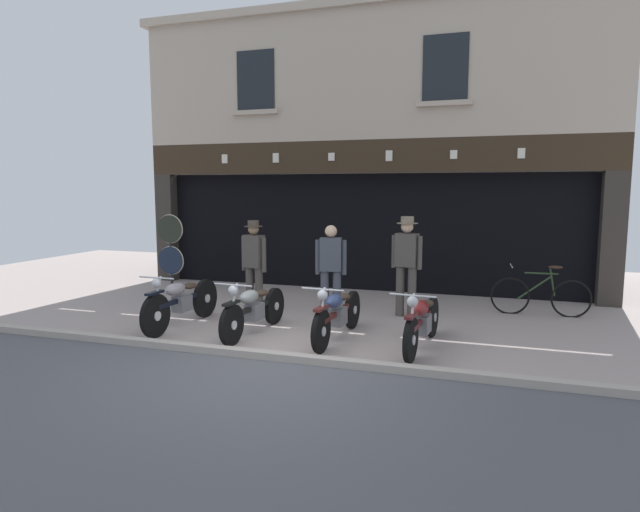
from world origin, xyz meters
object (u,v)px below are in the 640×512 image
motorcycle_center_right (422,320)px  leaning_bicycle (541,295)px  motorcycle_center (337,313)px  salesman_right (407,261)px  advert_board_near (484,222)px  salesman_left (254,260)px  motorcycle_center_left (254,308)px  motorcycle_left (181,301)px  tyre_sign_pole (170,246)px  shopkeeper_center (331,266)px

motorcycle_center_right → leaning_bicycle: (1.77, 2.69, -0.05)m
motorcycle_center → salesman_right: size_ratio=1.15×
advert_board_near → motorcycle_center_right: bearing=-99.8°
salesman_left → leaning_bicycle: bearing=-154.4°
motorcycle_center_left → motorcycle_center_right: 2.60m
motorcycle_left → motorcycle_center: (2.66, 0.04, -0.02)m
motorcycle_center_left → leaning_bicycle: size_ratio=1.16×
motorcycle_center_right → salesman_left: 3.75m
motorcycle_center_right → tyre_sign_pole: tyre_sign_pole is taller
salesman_right → advert_board_near: size_ratio=1.88×
motorcycle_center_left → advert_board_near: size_ratio=2.09×
salesman_left → tyre_sign_pole: (-2.26, 0.69, 0.13)m
motorcycle_center_right → leaning_bicycle: size_ratio=1.15×
tyre_sign_pole → motorcycle_center: bearing=-27.3°
motorcycle_center_left → salesman_right: bearing=-133.5°
motorcycle_center_right → salesman_right: 2.04m
salesman_right → motorcycle_left: bearing=39.3°
motorcycle_left → salesman_left: bearing=-108.1°
motorcycle_left → salesman_left: size_ratio=1.24×
shopkeeper_center → salesman_right: (1.29, 0.33, 0.10)m
motorcycle_center_left → salesman_left: (-0.74, 1.64, 0.51)m
advert_board_near → motorcycle_center_left: bearing=-128.1°
motorcycle_center → motorcycle_left: bearing=4.1°
salesman_right → tyre_sign_pole: salesman_right is taller
motorcycle_left → salesman_right: bearing=-149.4°
motorcycle_left → salesman_right: size_ratio=1.17×
motorcycle_left → motorcycle_center_left: bearing=179.7°
shopkeeper_center → motorcycle_center_left: bearing=53.2°
motorcycle_left → advert_board_near: bearing=-135.9°
motorcycle_center → shopkeeper_center: bearing=-66.5°
motorcycle_center → advert_board_near: advert_board_near is taller
motorcycle_center_right → salesman_left: bearing=-20.2°
salesman_left → tyre_sign_pole: 2.36m
motorcycle_center_right → advert_board_near: size_ratio=2.08×
leaning_bicycle → motorcycle_center: bearing=128.5°
salesman_right → motorcycle_center_left: bearing=53.2°
motorcycle_left → shopkeeper_center: bearing=-142.2°
salesman_left → advert_board_near: advert_board_near is taller
motorcycle_center_left → tyre_sign_pole: bearing=-33.8°
salesman_right → tyre_sign_pole: 5.10m
motorcycle_center → salesman_right: (0.75, 1.81, 0.59)m
salesman_left → motorcycle_center_left: bearing=128.0°
motorcycle_center → motorcycle_center_right: 1.27m
motorcycle_center → advert_board_near: bearing=-112.4°
salesman_right → advert_board_near: 2.71m
motorcycle_left → salesman_left: (0.58, 1.58, 0.49)m
motorcycle_center → advert_board_near: 4.75m
motorcycle_center → shopkeeper_center: 1.65m
motorcycle_center_left → tyre_sign_pole: size_ratio=1.15×
salesman_right → shopkeeper_center: bearing=25.2°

